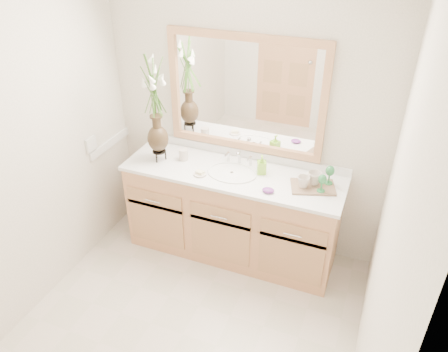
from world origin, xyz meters
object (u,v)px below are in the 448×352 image
at_px(flower_vase, 154,96).
at_px(tray, 313,187).
at_px(tumbler, 184,154).
at_px(soap_bottle, 262,165).

relative_size(flower_vase, tray, 2.55).
relative_size(tumbler, tray, 0.30).
xyz_separation_m(flower_vase, tray, (1.32, 0.05, -0.57)).
xyz_separation_m(tumbler, soap_bottle, (0.69, 0.03, 0.02)).
height_order(flower_vase, tumbler, flower_vase).
bearing_deg(soap_bottle, tray, -30.43).
bearing_deg(tumbler, tray, -1.43).
bearing_deg(tumbler, flower_vase, -157.84).
distance_m(flower_vase, tumbler, 0.57).
bearing_deg(flower_vase, soap_bottle, 7.15).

